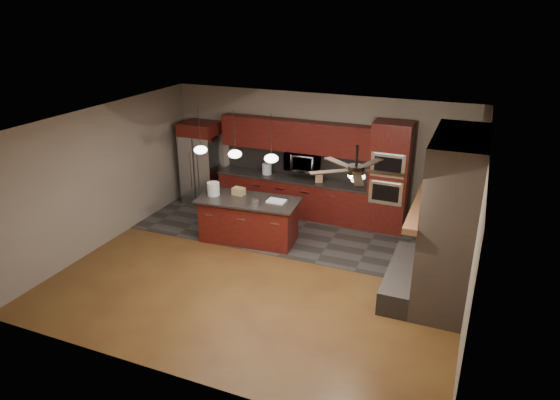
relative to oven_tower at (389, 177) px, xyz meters
The scene contains 22 objects.
ground 3.40m from the oven_tower, 122.27° to the right, with size 7.00×7.00×0.00m, color brown.
ceiling 3.57m from the oven_tower, 122.27° to the right, with size 7.00×6.00×0.02m, color white.
back_wall 1.74m from the oven_tower, 169.75° to the left, with size 7.00×0.02×2.80m, color gray.
right_wall 3.25m from the oven_tower, 56.24° to the right, with size 0.02×6.00×2.80m, color gray.
left_wall 5.86m from the oven_tower, 152.62° to the right, with size 0.02×6.00×2.80m, color gray.
slate_tile_patch 2.26m from the oven_tower, 152.30° to the right, with size 7.00×2.40×0.01m, color #373431.
fireplace_column 2.66m from the oven_tower, 59.73° to the right, with size 1.30×2.10×2.80m.
back_cabinetry 2.20m from the oven_tower, behind, with size 3.59×0.64×2.20m.
oven_tower is the anchor object (origin of this frame).
microwave 1.98m from the oven_tower, behind, with size 0.73×0.41×0.50m, color silver.
refrigerator 4.54m from the oven_tower, behind, with size 0.84×0.75×1.99m.
kitchen_island 3.09m from the oven_tower, 146.78° to the right, with size 2.13×1.11×0.92m.
white_bucket 3.70m from the oven_tower, 152.55° to the right, with size 0.26×0.26×0.28m, color silver.
paint_can 2.94m from the oven_tower, 140.51° to the right, with size 0.17×0.17×0.11m, color #B7B7BC.
paint_tray 2.49m from the oven_tower, 141.14° to the right, with size 0.36×0.25×0.04m, color white.
cardboard_box 3.18m from the oven_tower, 152.01° to the right, with size 0.24×0.18×0.15m, color #9C8250.
counter_bucket 2.83m from the oven_tower, behind, with size 0.22×0.22×0.25m, color silver.
counter_box 1.55m from the oven_tower, behind, with size 0.16×0.12×0.18m, color #A07552.
pendant_left 3.97m from the oven_tower, 149.26° to the right, with size 0.26×0.26×0.92m.
pendant_center 3.37m from the oven_tower, 142.53° to the right, with size 0.26×0.26×0.92m.
pendant_right 2.83m from the oven_tower, 132.87° to the right, with size 0.26×0.26×0.92m.
ceiling_fan 3.72m from the oven_tower, 88.36° to the right, with size 1.27×1.33×0.41m.
Camera 1 is at (3.35, -7.37, 4.67)m, focal length 32.00 mm.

